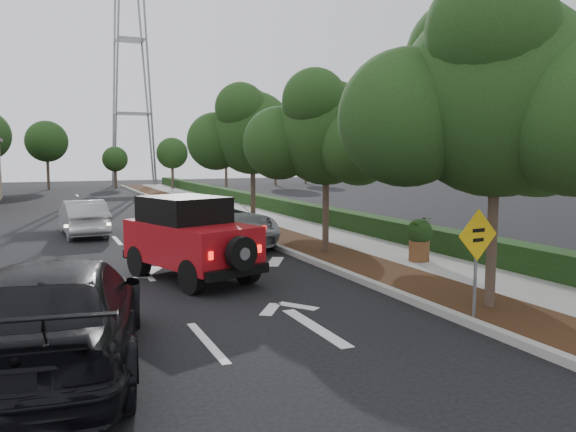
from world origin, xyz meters
TOP-DOWN VIEW (x-y plane):
  - ground at (0.00, 0.00)m, footprint 120.00×120.00m
  - curb at (4.60, 12.00)m, footprint 0.20×70.00m
  - planting_strip at (5.60, 12.00)m, footprint 1.80×70.00m
  - sidewalk at (7.50, 12.00)m, footprint 2.00×70.00m
  - hedge at (8.90, 12.00)m, footprint 0.80×70.00m
  - transmission_tower at (6.00, 48.00)m, footprint 7.00×4.00m
  - street_tree_near at (5.60, -0.50)m, footprint 3.80×3.80m
  - street_tree_mid at (5.60, 6.50)m, footprint 3.20×3.20m
  - street_tree_far at (5.60, 13.00)m, footprint 3.40×3.40m
  - red_jeep at (0.85, 4.87)m, footprint 2.86×4.20m
  - silver_suv_ahead at (3.02, 9.78)m, footprint 3.36×6.06m
  - black_suv_oncoming at (-2.28, -0.35)m, footprint 3.17×5.92m
  - silver_sedan_oncoming at (-1.00, 13.90)m, footprint 1.69×4.23m
  - speed_hump_sign at (4.80, -0.97)m, footprint 0.95×0.11m
  - terracotta_planter at (7.22, 3.93)m, footprint 0.72×0.72m

SIDE VIEW (x-z plane):
  - ground at x=0.00m, z-range 0.00..0.00m
  - transmission_tower at x=6.00m, z-range -14.00..14.00m
  - street_tree_near at x=5.60m, z-range -2.96..2.96m
  - street_tree_mid at x=5.60m, z-range -2.66..2.66m
  - street_tree_far at x=5.60m, z-range -2.81..2.81m
  - planting_strip at x=5.60m, z-range 0.00..0.12m
  - sidewalk at x=7.50m, z-range 0.00..0.12m
  - curb at x=4.60m, z-range 0.00..0.15m
  - hedge at x=8.90m, z-range 0.00..0.80m
  - silver_sedan_oncoming at x=-1.00m, z-range 0.00..1.37m
  - silver_suv_ahead at x=3.02m, z-range 0.00..1.61m
  - black_suv_oncoming at x=-2.28m, z-range 0.00..1.63m
  - terracotta_planter at x=7.22m, z-range 0.22..1.46m
  - red_jeep at x=0.85m, z-range 0.02..2.08m
  - speed_hump_sign at x=4.80m, z-range 0.39..2.41m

